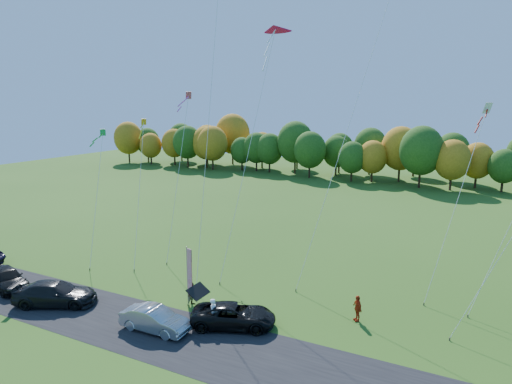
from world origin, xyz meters
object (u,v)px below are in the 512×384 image
at_px(black_suv, 234,315).
at_px(feather_flag, 189,271).
at_px(silver_sedan, 155,319).
at_px(person_east, 357,308).

bearing_deg(black_suv, feather_flag, 55.56).
distance_m(black_suv, silver_sedan, 4.78).
distance_m(person_east, feather_flag, 11.15).
distance_m(black_suv, feather_flag, 4.38).
height_order(person_east, feather_flag, feather_flag).
relative_size(black_suv, feather_flag, 1.21).
xyz_separation_m(black_suv, feather_flag, (-3.85, 0.80, 1.92)).
bearing_deg(feather_flag, person_east, 18.21).
xyz_separation_m(black_suv, silver_sedan, (-3.97, -2.66, 0.00)).
relative_size(person_east, feather_flag, 0.39).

